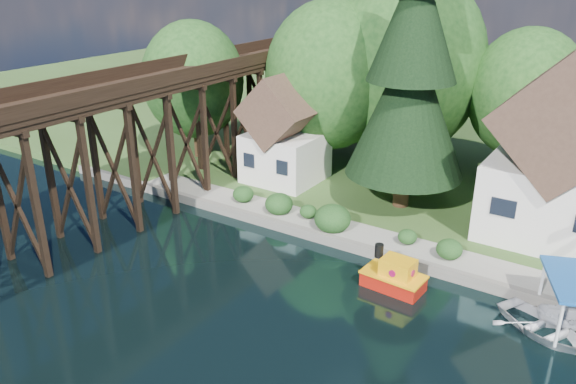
# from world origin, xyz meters

# --- Properties ---
(ground) EXTENTS (140.00, 140.00, 0.00)m
(ground) POSITION_xyz_m (0.00, 0.00, 0.00)
(ground) COLOR black
(ground) RESTS_ON ground
(bank) EXTENTS (140.00, 52.00, 0.50)m
(bank) POSITION_xyz_m (0.00, 34.00, 0.25)
(bank) COLOR #355020
(bank) RESTS_ON ground
(seawall) EXTENTS (60.00, 0.40, 0.62)m
(seawall) POSITION_xyz_m (4.00, 8.00, 0.31)
(seawall) COLOR slate
(seawall) RESTS_ON ground
(promenade) EXTENTS (50.00, 2.60, 0.06)m
(promenade) POSITION_xyz_m (6.00, 9.30, 0.53)
(promenade) COLOR gray
(promenade) RESTS_ON bank
(trestle_bridge) EXTENTS (4.12, 44.18, 9.30)m
(trestle_bridge) POSITION_xyz_m (-16.00, 5.17, 5.35)
(trestle_bridge) COLOR black
(trestle_bridge) RESTS_ON ground
(house_left) EXTENTS (7.64, 8.64, 11.02)m
(house_left) POSITION_xyz_m (7.00, 16.00, 5.14)
(house_left) COLOR white
(house_left) RESTS_ON bank
(shed) EXTENTS (5.09, 5.40, 7.85)m
(shed) POSITION_xyz_m (-11.00, 14.50, 3.83)
(shed) COLOR white
(shed) RESTS_ON bank
(bg_trees) EXTENTS (49.90, 13.30, 10.57)m
(bg_trees) POSITION_xyz_m (1.00, 21.25, 7.29)
(bg_trees) COLOR #382314
(bg_trees) RESTS_ON bank
(shrubs) EXTENTS (15.76, 2.47, 1.70)m
(shrubs) POSITION_xyz_m (-4.60, 9.26, 1.23)
(shrubs) COLOR #163C15
(shrubs) RESTS_ON bank
(conifer) EXTENTS (7.48, 7.48, 18.41)m
(conifer) POSITION_xyz_m (-2.00, 14.64, 9.36)
(conifer) COLOR #382314
(conifer) RESTS_ON bank
(tugboat) EXTENTS (3.21, 1.90, 2.25)m
(tugboat) POSITION_xyz_m (1.42, 5.65, 0.67)
(tugboat) COLOR #AA160B
(tugboat) RESTS_ON ground
(boat_white_a) EXTENTS (5.24, 4.79, 0.89)m
(boat_white_a) POSITION_xyz_m (8.45, 5.82, 0.44)
(boat_white_a) COLOR white
(boat_white_a) RESTS_ON ground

